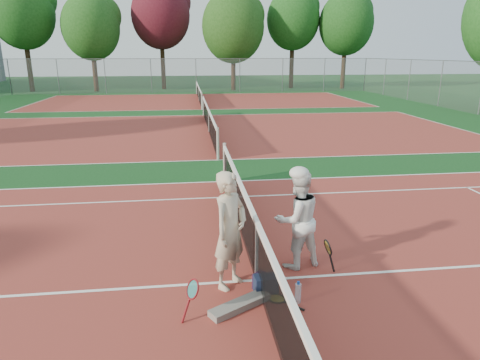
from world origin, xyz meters
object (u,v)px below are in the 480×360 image
Objects in this scene: player_a at (230,230)px; racket_red at (193,300)px; sports_bag_navy at (266,284)px; sports_bag_purple at (264,282)px; racket_spare at (276,299)px; water_bottle at (298,293)px; net_main at (257,251)px; player_b at (297,219)px; racket_black_held at (327,257)px.

racket_red is (-0.59, -0.80, -0.63)m from player_a.
sports_bag_purple is (-0.01, 0.09, -0.01)m from sports_bag_navy.
water_bottle is at bearing -155.16° from racket_spare.
player_a is at bearing 7.33° from racket_spare.
sports_bag_purple is (-0.14, 0.30, 0.11)m from racket_spare.
player_a is 1.20m from racket_spare.
player_b is at bearing 29.53° from net_main.
racket_spare is (0.62, -0.51, -0.90)m from player_a.
racket_red is 1.28m from racket_spare.
player_a reaches higher than water_bottle.
racket_red is (-1.75, -1.30, -0.55)m from player_b.
racket_red is 1.88× the size of water_bottle.
net_main is at bearing -1.95° from racket_black_held.
sports_bag_purple is (0.07, -0.28, -0.39)m from net_main.
net_main is at bearing 125.35° from water_bottle.
sports_bag_purple is at bearing 99.24° from sports_bag_navy.
racket_black_held is at bearing 49.05° from water_bottle.
sports_bag_purple is at bearing 30.38° from player_b.
player_b is at bearing 77.21° from water_bottle.
player_a reaches higher than net_main.
player_a is 6.09× the size of sports_bag_purple.
player_b reaches higher than water_bottle.
water_bottle is at bearing -38.59° from sports_bag_navy.
racket_red is (-1.01, -0.87, -0.23)m from net_main.
sports_bag_purple is (1.08, 0.59, -0.16)m from racket_red.
racket_red reaches higher than racket_spare.
player_a reaches higher than sports_bag_purple.
player_a is 1.34m from water_bottle.
racket_spare is (-0.54, -1.00, -0.82)m from player_b.
racket_red is 1.24m from sports_bag_purple.
net_main is 18.84× the size of racket_black_held.
racket_spare is 0.27m from sports_bag_navy.
player_a is 1.09× the size of player_b.
racket_spare is at bearing -19.27° from racket_red.
water_bottle is at bearing 61.54° from player_b.
player_b is (0.74, 0.42, 0.32)m from net_main.
player_b is 4.88× the size of sports_bag_navy.
player_a is at bearing -170.19° from net_main.
racket_black_held is at bearing -8.93° from racket_red.
water_bottle is at bearing -26.07° from racket_red.
racket_spare is at bearing -70.66° from net_main.
racket_black_held reaches higher than sports_bag_navy.
racket_black_held reaches higher than sports_bag_purple.
player_b reaches higher than racket_red.
sports_bag_navy is (0.50, -0.29, -0.78)m from player_a.
player_a is 3.13× the size of racket_black_held.
racket_red is at bearing -155.02° from sports_bag_navy.
net_main is 6.58× the size of player_b.
sports_bag_navy is at bearing -13.91° from racket_spare.
racket_spare is 0.34m from sports_bag_purple.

